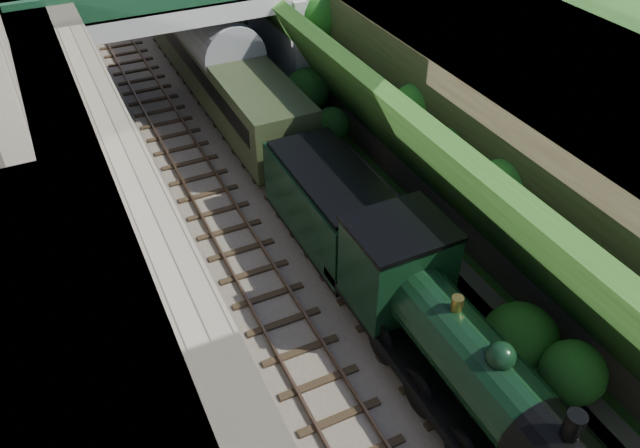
{
  "coord_description": "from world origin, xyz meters",
  "views": [
    {
      "loc": [
        -6.87,
        -4.26,
        15.03
      ],
      "look_at": [
        0.0,
        9.98,
        2.5
      ],
      "focal_mm": 35.0,
      "sensor_mm": 36.0,
      "label": 1
    }
  ],
  "objects_px": {
    "road_bridge": "(209,26)",
    "locomotive": "(452,349)",
    "tender": "(331,209)",
    "tree": "(321,11)"
  },
  "relations": [
    {
      "from": "road_bridge",
      "to": "locomotive",
      "type": "xyz_separation_m",
      "value": [
        0.26,
        -19.8,
        -2.18
      ]
    },
    {
      "from": "locomotive",
      "to": "tender",
      "type": "xyz_separation_m",
      "value": [
        -0.0,
        7.36,
        -0.27
      ]
    },
    {
      "from": "tender",
      "to": "tree",
      "type": "bearing_deg",
      "value": 65.89
    },
    {
      "from": "tender",
      "to": "locomotive",
      "type": "bearing_deg",
      "value": -90.0
    },
    {
      "from": "tree",
      "to": "locomotive",
      "type": "height_order",
      "value": "tree"
    },
    {
      "from": "road_bridge",
      "to": "tender",
      "type": "xyz_separation_m",
      "value": [
        0.26,
        -12.44,
        -2.46
      ]
    },
    {
      "from": "road_bridge",
      "to": "locomotive",
      "type": "relative_size",
      "value": 1.56
    },
    {
      "from": "road_bridge",
      "to": "tender",
      "type": "relative_size",
      "value": 2.67
    },
    {
      "from": "tree",
      "to": "locomotive",
      "type": "relative_size",
      "value": 0.65
    },
    {
      "from": "tree",
      "to": "tender",
      "type": "xyz_separation_m",
      "value": [
        -4.71,
        -10.53,
        -3.03
      ]
    }
  ]
}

